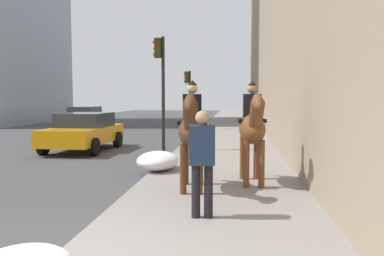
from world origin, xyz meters
The scene contains 8 objects.
mounted_horse_near centered at (3.96, -1.30, 1.37)m, with size 2.15×0.66×2.27m.
mounted_horse_far centered at (4.68, -2.55, 1.38)m, with size 2.15×0.66×2.28m.
pedestrian_greeting centered at (2.06, -1.66, 1.10)m, with size 0.27×0.41×1.70m.
car_near_lane centered at (10.54, 3.58, 0.75)m, with size 4.19×2.19×1.44m.
car_mid_lane centered at (21.48, 7.67, 0.74)m, with size 4.46×2.12×1.44m.
traffic_light_near_curb centered at (10.08, 0.49, 2.79)m, with size 0.20×0.44×4.20m.
traffic_light_far_curb centered at (19.86, 0.64, 2.46)m, with size 0.20×0.44×3.65m.
snow_pile_far centered at (6.15, -0.15, 0.37)m, with size 1.42×1.09×0.49m, color white.
Camera 1 is at (-4.15, -2.17, 2.02)m, focal length 37.42 mm.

